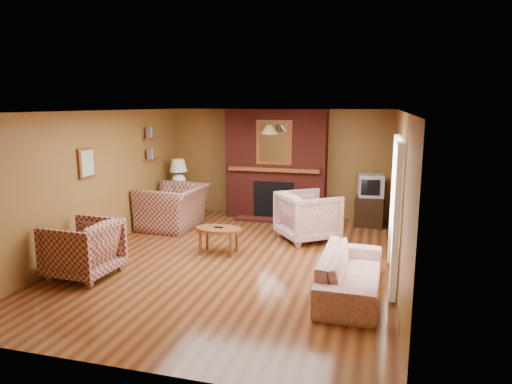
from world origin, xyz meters
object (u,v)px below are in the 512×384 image
(plaid_loveseat, at_px, (173,207))
(floral_sofa, at_px, (351,273))
(plaid_armchair, at_px, (83,249))
(crt_tv, at_px, (371,185))
(fireplace, at_px, (276,165))
(floral_armchair, at_px, (308,216))
(table_lamp, at_px, (179,172))
(side_table, at_px, (180,202))
(tv_stand, at_px, (370,211))
(coffee_table, at_px, (219,231))

(plaid_loveseat, xyz_separation_m, floral_sofa, (3.75, -2.45, -0.15))
(plaid_armchair, height_order, crt_tv, crt_tv)
(fireplace, bearing_deg, floral_sofa, -63.61)
(plaid_armchair, height_order, floral_armchair, floral_armchair)
(floral_sofa, distance_m, table_lamp, 5.24)
(plaid_armchair, relative_size, floral_sofa, 0.47)
(floral_sofa, height_order, crt_tv, crt_tv)
(fireplace, xyz_separation_m, side_table, (-2.10, -0.53, -0.85))
(table_lamp, bearing_deg, side_table, 0.00)
(fireplace, bearing_deg, table_lamp, -165.71)
(table_lamp, bearing_deg, tv_stand, 4.82)
(floral_sofa, bearing_deg, crt_tv, -1.20)
(floral_sofa, relative_size, coffee_table, 2.40)
(floral_sofa, bearing_deg, tv_stand, -1.19)
(side_table, relative_size, tv_stand, 1.06)
(plaid_loveseat, distance_m, table_lamp, 1.07)
(side_table, bearing_deg, floral_armchair, -18.03)
(floral_sofa, xyz_separation_m, crt_tv, (0.15, 3.64, 0.57))
(table_lamp, bearing_deg, plaid_armchair, -87.68)
(plaid_armchair, relative_size, side_table, 1.39)
(floral_armchair, relative_size, side_table, 1.50)
(fireplace, distance_m, table_lamp, 2.17)
(plaid_armchair, distance_m, crt_tv, 5.70)
(floral_sofa, bearing_deg, coffee_table, 65.28)
(fireplace, height_order, coffee_table, fireplace)
(fireplace, xyz_separation_m, crt_tv, (2.05, -0.19, -0.33))
(floral_sofa, xyz_separation_m, coffee_table, (-2.28, 1.10, 0.10))
(side_table, xyz_separation_m, crt_tv, (4.15, 0.34, 0.52))
(fireplace, relative_size, floral_sofa, 1.23)
(coffee_table, xyz_separation_m, side_table, (-1.72, 2.19, -0.06))
(floral_sofa, distance_m, coffee_table, 2.53)
(plaid_loveseat, distance_m, tv_stand, 4.08)
(coffee_table, distance_m, table_lamp, 2.86)
(floral_sofa, bearing_deg, plaid_loveseat, 58.04)
(plaid_loveseat, distance_m, plaid_armchair, 2.85)
(fireplace, bearing_deg, side_table, -165.71)
(coffee_table, relative_size, side_table, 1.22)
(table_lamp, height_order, crt_tv, table_lamp)
(fireplace, distance_m, floral_armchair, 1.95)
(floral_armchair, height_order, tv_stand, floral_armchair)
(crt_tv, bearing_deg, coffee_table, -133.74)
(side_table, relative_size, table_lamp, 1.03)
(plaid_armchair, height_order, tv_stand, plaid_armchair)
(plaid_loveseat, relative_size, side_table, 1.99)
(table_lamp, xyz_separation_m, tv_stand, (4.15, 0.35, -0.71))
(plaid_armchair, xyz_separation_m, coffee_table, (1.57, 1.51, -0.03))
(plaid_loveseat, relative_size, crt_tv, 2.44)
(plaid_loveseat, relative_size, floral_armchair, 1.33)
(floral_sofa, relative_size, tv_stand, 3.10)
(side_table, xyz_separation_m, table_lamp, (0.00, 0.00, 0.69))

